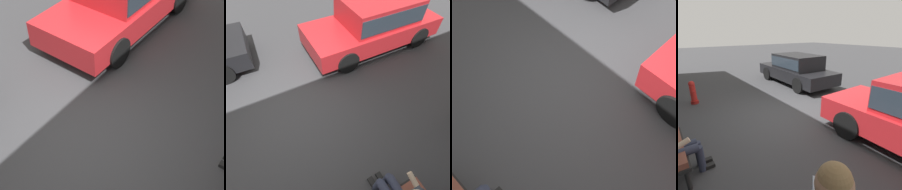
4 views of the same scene
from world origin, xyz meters
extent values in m
plane|color=#38383A|center=(0.00, 0.00, 0.00)|extent=(60.00, 60.00, 0.00)
cylinder|color=black|center=(-1.20, 2.61, 0.19)|extent=(0.07, 0.07, 0.38)
cylinder|color=#2D3347|center=(-0.69, 2.36, 0.25)|extent=(0.12, 0.12, 0.49)
cube|color=black|center=(-0.69, 2.28, 0.04)|extent=(0.10, 0.24, 0.07)
cylinder|color=#2D3347|center=(-0.87, 2.57, 0.49)|extent=(0.15, 0.42, 0.15)
cylinder|color=#2D3347|center=(-0.87, 2.36, 0.25)|extent=(0.12, 0.12, 0.49)
cube|color=black|center=(-0.87, 2.28, 0.04)|extent=(0.10, 0.24, 0.07)
cylinder|color=beige|center=(-1.07, 2.60, 0.76)|extent=(0.08, 0.27, 0.17)
cube|color=red|center=(-3.06, -1.43, 0.53)|extent=(4.22, 1.76, 0.56)
cube|color=red|center=(-3.23, -1.43, 1.14)|extent=(2.20, 1.55, 0.66)
cube|color=#28333D|center=(-3.23, -1.43, 1.14)|extent=(2.15, 1.58, 0.46)
cylinder|color=black|center=(-1.75, -0.59, 0.33)|extent=(0.66, 0.18, 0.66)
cylinder|color=black|center=(-1.75, -2.26, 0.33)|extent=(0.66, 0.18, 0.66)
cylinder|color=black|center=(-4.37, -0.59, 0.33)|extent=(0.66, 0.18, 0.66)
cylinder|color=black|center=(-4.37, -2.26, 0.33)|extent=(0.66, 0.18, 0.66)
camera|label=1|loc=(2.83, 2.60, 4.63)|focal=55.00mm
camera|label=2|loc=(0.22, 2.60, 3.61)|focal=28.00mm
camera|label=3|loc=(-2.45, 2.60, 5.03)|focal=55.00mm
camera|label=4|loc=(-3.83, 2.60, 2.35)|focal=28.00mm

